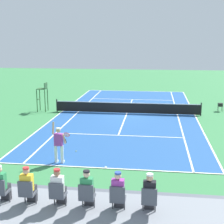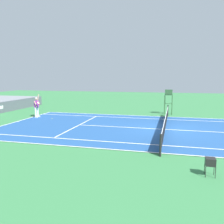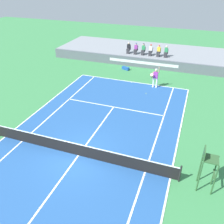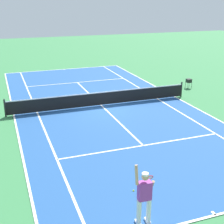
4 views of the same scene
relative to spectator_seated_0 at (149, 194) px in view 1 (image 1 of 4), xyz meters
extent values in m
plane|color=#387F47|center=(2.16, -17.71, -1.71)|extent=(80.00, 80.00, 0.00)
cube|color=#235193|center=(2.16, -17.71, -1.70)|extent=(10.98, 23.78, 0.02)
cube|color=white|center=(2.16, -5.82, -1.69)|extent=(10.98, 0.10, 0.01)
cube|color=white|center=(2.16, -29.60, -1.69)|extent=(10.98, 0.10, 0.01)
cube|color=white|center=(-3.33, -17.71, -1.69)|extent=(0.10, 23.78, 0.01)
cube|color=white|center=(7.65, -17.71, -1.69)|extent=(0.10, 23.78, 0.01)
cube|color=white|center=(-1.95, -17.71, -1.69)|extent=(0.10, 23.78, 0.01)
cube|color=white|center=(6.27, -17.71, -1.69)|extent=(0.10, 23.78, 0.01)
cube|color=white|center=(2.16, -11.31, -1.69)|extent=(8.22, 0.10, 0.01)
cube|color=white|center=(2.16, -24.11, -1.69)|extent=(8.22, 0.10, 0.01)
cube|color=white|center=(2.16, -17.71, -1.69)|extent=(0.10, 12.80, 0.01)
cube|color=white|center=(2.16, -5.92, -1.69)|extent=(0.10, 0.20, 0.01)
cube|color=white|center=(2.16, -29.50, -1.69)|extent=(0.10, 0.20, 0.01)
cylinder|color=black|center=(-3.78, -17.71, -1.18)|extent=(0.10, 0.10, 1.07)
cylinder|color=black|center=(8.10, -17.71, -1.18)|extent=(0.10, 0.10, 1.07)
cube|color=black|center=(2.16, -17.71, -1.23)|extent=(11.78, 0.02, 0.84)
cube|color=white|center=(2.16, -17.71, -0.81)|extent=(11.78, 0.03, 0.06)
cube|color=#565B66|center=(2.16, -1.30, -1.16)|extent=(22.87, 0.24, 1.10)
cube|color=silver|center=(2.16, -1.42, -1.11)|extent=(8.01, 0.01, 0.32)
cube|color=#474C56|center=(0.00, 0.02, -0.20)|extent=(0.44, 0.44, 0.06)
cube|color=#474C56|center=(0.00, 0.22, 0.05)|extent=(0.44, 0.06, 0.44)
cylinder|color=#4C4C51|center=(0.18, -0.13, -0.42)|extent=(0.04, 0.04, 0.38)
cylinder|color=#4C4C51|center=(-0.18, -0.13, -0.42)|extent=(0.04, 0.04, 0.38)
cube|color=#2D2D33|center=(0.00, -0.08, -0.12)|extent=(0.34, 0.44, 0.16)
cube|color=#2D2D33|center=(0.00, -0.28, -0.39)|extent=(0.30, 0.14, 0.44)
cube|color=black|center=(0.00, 0.08, 0.17)|extent=(0.36, 0.22, 0.52)
sphere|color=tan|center=(0.00, 0.08, 0.54)|extent=(0.20, 0.20, 0.20)
cylinder|color=white|center=(0.00, 0.08, 0.63)|extent=(0.19, 0.19, 0.05)
cube|color=#474C56|center=(0.90, 0.02, -0.20)|extent=(0.44, 0.44, 0.06)
cube|color=#474C56|center=(0.90, 0.22, 0.05)|extent=(0.44, 0.06, 0.44)
cylinder|color=#4C4C51|center=(1.07, -0.13, -0.42)|extent=(0.04, 0.04, 0.38)
cylinder|color=#4C4C51|center=(0.72, -0.13, -0.42)|extent=(0.04, 0.04, 0.38)
cube|color=#2D2D33|center=(0.90, -0.08, -0.12)|extent=(0.34, 0.44, 0.16)
cube|color=#2D2D33|center=(0.90, -0.28, -0.39)|extent=(0.30, 0.14, 0.44)
cube|color=purple|center=(0.90, 0.08, 0.17)|extent=(0.36, 0.22, 0.52)
sphere|color=beige|center=(0.90, 0.08, 0.54)|extent=(0.20, 0.20, 0.20)
cylinder|color=#2D4CA8|center=(0.90, 0.08, 0.63)|extent=(0.19, 0.19, 0.05)
cube|color=#474C56|center=(1.80, 0.02, -0.20)|extent=(0.44, 0.44, 0.06)
cube|color=#474C56|center=(1.80, 0.22, 0.05)|extent=(0.44, 0.06, 0.44)
cylinder|color=#4C4C51|center=(1.98, -0.13, -0.42)|extent=(0.04, 0.04, 0.38)
cylinder|color=#4C4C51|center=(1.63, -0.13, -0.42)|extent=(0.04, 0.04, 0.38)
cube|color=#2D2D33|center=(1.80, -0.08, -0.12)|extent=(0.34, 0.44, 0.16)
cube|color=#2D2D33|center=(1.80, -0.28, -0.39)|extent=(0.30, 0.14, 0.44)
cube|color=#2D8C51|center=(1.80, 0.08, 0.17)|extent=(0.36, 0.22, 0.52)
sphere|color=beige|center=(1.80, 0.08, 0.54)|extent=(0.20, 0.20, 0.20)
cylinder|color=black|center=(1.80, 0.08, 0.63)|extent=(0.19, 0.19, 0.05)
cube|color=#474C56|center=(2.67, 0.02, -0.20)|extent=(0.44, 0.44, 0.06)
cube|color=#474C56|center=(2.67, 0.22, 0.05)|extent=(0.44, 0.06, 0.44)
cylinder|color=#4C4C51|center=(2.85, -0.13, -0.42)|extent=(0.04, 0.04, 0.38)
cylinder|color=#4C4C51|center=(2.50, -0.13, -0.42)|extent=(0.04, 0.04, 0.38)
cube|color=#2D2D33|center=(2.67, -0.08, -0.12)|extent=(0.34, 0.44, 0.16)
cube|color=#2D2D33|center=(2.67, -0.28, -0.39)|extent=(0.30, 0.14, 0.44)
cube|color=white|center=(2.67, 0.08, 0.17)|extent=(0.36, 0.22, 0.52)
sphere|color=#A37556|center=(2.67, 0.08, 0.54)|extent=(0.20, 0.20, 0.20)
cylinder|color=red|center=(2.67, 0.08, 0.63)|extent=(0.19, 0.19, 0.05)
cube|color=#474C56|center=(3.61, 0.02, -0.20)|extent=(0.44, 0.44, 0.06)
cube|color=#474C56|center=(3.61, 0.22, 0.05)|extent=(0.44, 0.06, 0.44)
cylinder|color=#4C4C51|center=(3.79, -0.13, -0.42)|extent=(0.04, 0.04, 0.38)
cylinder|color=#4C4C51|center=(3.43, -0.13, -0.42)|extent=(0.04, 0.04, 0.38)
cube|color=#2D2D33|center=(3.61, -0.08, -0.12)|extent=(0.34, 0.44, 0.16)
cube|color=#2D2D33|center=(3.61, -0.28, -0.39)|extent=(0.30, 0.14, 0.44)
cube|color=yellow|center=(3.61, 0.08, 0.17)|extent=(0.36, 0.22, 0.52)
sphere|color=tan|center=(3.61, 0.08, 0.54)|extent=(0.20, 0.20, 0.20)
cylinder|color=red|center=(3.61, 0.08, 0.63)|extent=(0.19, 0.19, 0.05)
cube|color=#474C56|center=(4.46, 0.02, -0.20)|extent=(0.44, 0.44, 0.06)
cylinder|color=#4C4C51|center=(4.28, -0.13, -0.42)|extent=(0.04, 0.04, 0.38)
cube|color=#2D2D33|center=(4.46, -0.08, -0.12)|extent=(0.34, 0.44, 0.16)
cube|color=#2D2D33|center=(4.46, -0.28, -0.39)|extent=(0.30, 0.14, 0.44)
cube|color=#2D8C51|center=(4.46, 0.08, 0.17)|extent=(0.36, 0.22, 0.52)
cylinder|color=white|center=(4.69, -6.23, -1.25)|extent=(0.15, 0.15, 0.92)
cylinder|color=white|center=(4.37, -6.22, -1.25)|extent=(0.15, 0.15, 0.92)
cube|color=white|center=(4.69, -6.29, -1.66)|extent=(0.13, 0.29, 0.10)
cube|color=white|center=(4.37, -6.28, -1.66)|extent=(0.13, 0.29, 0.10)
cube|color=purple|center=(4.53, -6.23, -0.49)|extent=(0.41, 0.26, 0.60)
sphere|color=tan|center=(4.53, -6.23, -0.02)|extent=(0.22, 0.22, 0.22)
cylinder|color=white|center=(4.53, -6.23, 0.07)|extent=(0.21, 0.21, 0.06)
cylinder|color=tan|center=(4.79, -6.27, 0.07)|extent=(0.10, 0.22, 0.61)
cylinder|color=tan|center=(4.27, -6.32, -0.47)|extent=(0.10, 0.33, 0.56)
cylinder|color=black|center=(4.22, -6.43, -0.60)|extent=(0.04, 0.19, 0.25)
torus|color=red|center=(4.22, -6.61, -0.34)|extent=(0.31, 0.21, 0.26)
cylinder|color=silver|center=(4.22, -6.61, -0.34)|extent=(0.28, 0.17, 0.22)
sphere|color=#D1E533|center=(4.10, -7.98, -1.68)|extent=(0.07, 0.07, 0.07)
cylinder|color=#2D562D|center=(9.70, -17.36, -0.76)|extent=(0.07, 0.07, 1.90)
cylinder|color=#2D562D|center=(9.70, -18.06, -0.76)|extent=(0.07, 0.07, 1.90)
cylinder|color=#2D562D|center=(9.00, -17.36, -0.76)|extent=(0.07, 0.07, 1.90)
cylinder|color=#2D562D|center=(9.00, -18.06, -0.76)|extent=(0.07, 0.07, 1.90)
cube|color=#2D562D|center=(9.35, -17.71, 0.22)|extent=(0.70, 0.70, 0.06)
cube|color=#2D562D|center=(9.00, -17.71, 0.49)|extent=(0.06, 0.70, 0.48)
cube|color=#2D562D|center=(9.66, -17.71, -0.67)|extent=(0.10, 0.70, 0.04)
cube|color=#194799|center=(0.52, -2.66, -1.55)|extent=(0.90, 0.60, 0.32)
cylinder|color=#194799|center=(0.12, -2.51, -1.55)|extent=(0.17, 0.32, 0.32)
cylinder|color=#194799|center=(0.91, -2.81, -1.55)|extent=(0.17, 0.32, 0.32)
cube|color=black|center=(-5.62, -19.63, -1.15)|extent=(0.36, 0.36, 0.28)
cylinder|color=black|center=(-5.79, -19.80, -1.50)|extent=(0.02, 0.02, 0.42)
cylinder|color=black|center=(-5.45, -19.80, -1.50)|extent=(0.02, 0.02, 0.42)
cylinder|color=black|center=(-5.79, -19.46, -1.50)|extent=(0.02, 0.02, 0.42)
cylinder|color=black|center=(-5.45, -19.46, -1.50)|extent=(0.02, 0.02, 0.42)
ellipsoid|color=#D1E533|center=(-5.62, -19.63, -1.07)|extent=(0.30, 0.30, 0.12)
camera|label=1|loc=(-0.07, 8.73, 4.33)|focal=52.88mm
camera|label=2|loc=(-14.92, -18.25, 1.98)|focal=39.17mm
camera|label=3|loc=(7.87, -27.50, 7.93)|focal=38.51mm
camera|label=4|loc=(8.24, 1.15, 4.92)|focal=51.50mm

